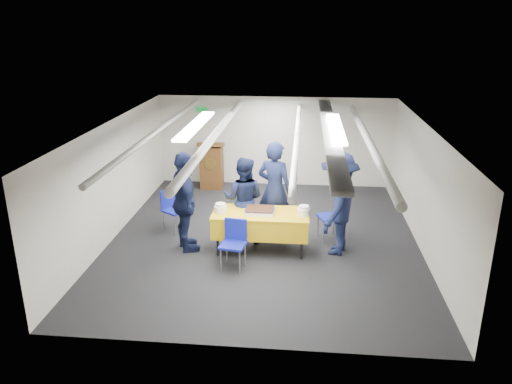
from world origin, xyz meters
TOP-DOWN VIEW (x-y plane):
  - ground at (0.00, 0.00)m, footprint 7.00×7.00m
  - room_shell at (0.09, 0.41)m, footprint 6.00×7.00m
  - serving_table at (-0.02, -0.54)m, footprint 1.78×0.83m
  - sheet_cake at (-0.04, -0.55)m, footprint 0.54×0.42m
  - plate_stack_left at (-0.77, -0.59)m, footprint 0.23×0.23m
  - plate_stack_right at (0.77, -0.59)m, footprint 0.23×0.23m
  - podium at (-1.60, 3.05)m, footprint 0.62×0.53m
  - chair_near at (-0.43, -1.22)m, footprint 0.48×0.48m
  - chair_right at (1.37, 0.18)m, footprint 0.53×0.53m
  - chair_left at (-1.92, 0.26)m, footprint 0.58×0.58m
  - sailor_a at (0.19, 0.13)m, footprint 0.85×0.71m
  - sailor_b at (-0.40, -0.05)m, footprint 0.89×0.74m
  - sailor_c at (-1.42, -0.62)m, footprint 0.89×1.21m
  - sailor_d at (1.39, -0.46)m, footprint 1.08×1.41m

SIDE VIEW (x-z plane):
  - ground at x=0.00m, z-range 0.00..0.00m
  - chair_near at x=-0.43m, z-range 0.10..0.97m
  - chair_right at x=1.37m, z-range 0.10..0.97m
  - chair_left at x=-1.92m, z-range 0.10..0.97m
  - serving_table at x=-0.02m, z-range 0.17..0.94m
  - podium at x=-1.60m, z-range -0.01..1.24m
  - sheet_cake at x=-0.04m, z-range 0.77..0.86m
  - sailor_b at x=-0.40m, z-range 0.00..1.68m
  - plate_stack_left at x=-0.77m, z-range 0.76..0.93m
  - plate_stack_right at x=0.77m, z-range 0.76..0.94m
  - sailor_c at x=-1.42m, z-range 0.00..1.91m
  - sailor_d at x=1.39m, z-range 0.00..1.92m
  - sailor_a at x=0.19m, z-range 0.00..1.97m
  - room_shell at x=0.09m, z-range 0.66..2.96m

